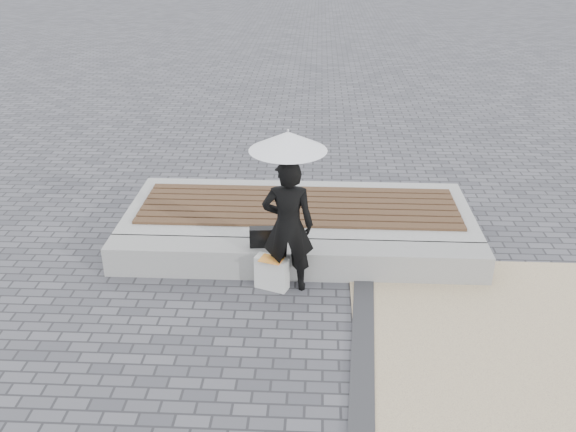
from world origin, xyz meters
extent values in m
plane|color=#4E4E53|center=(0.00, 0.00, 0.00)|extent=(80.00, 80.00, 0.00)
cube|color=#2D2E30|center=(0.75, -0.50, 0.02)|extent=(0.61, 5.20, 0.04)
cube|color=gray|center=(0.00, 1.60, 0.20)|extent=(5.00, 0.45, 0.40)
cube|color=#9FA09B|center=(0.00, 2.80, 0.20)|extent=(5.00, 2.00, 0.40)
imported|color=black|center=(-0.09, 1.25, 0.87)|extent=(0.63, 0.42, 1.73)
cylinder|color=#A7A7AB|center=(-0.09, 1.25, 1.38)|extent=(0.02, 0.02, 0.91)
cone|color=silver|center=(-0.09, 1.25, 1.95)|extent=(0.91, 0.91, 0.22)
sphere|color=#A7A7AB|center=(-0.09, 1.25, 2.08)|extent=(0.03, 0.03, 0.03)
cube|color=black|center=(-0.41, 1.58, 0.53)|extent=(0.38, 0.16, 0.26)
cube|color=silver|center=(-0.29, 1.22, 0.22)|extent=(0.45, 0.31, 0.44)
cube|color=#F45943|center=(-0.29, 1.17, 0.44)|extent=(0.33, 0.29, 0.01)
camera|label=1|loc=(0.24, -5.47, 4.26)|focal=38.78mm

